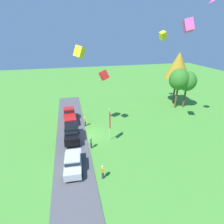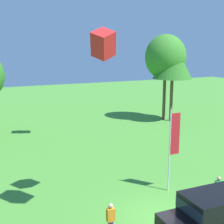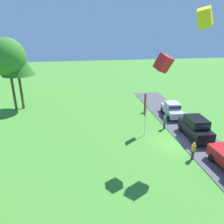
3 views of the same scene
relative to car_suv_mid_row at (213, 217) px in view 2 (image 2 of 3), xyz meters
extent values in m
plane|color=#478E33|center=(-0.69, 2.51, -1.30)|extent=(120.00, 120.00, 0.00)
cube|color=black|center=(0.00, 0.00, -0.35)|extent=(4.68, 2.10, 1.10)
cube|color=black|center=(0.00, 0.00, 0.62)|extent=(2.67, 1.87, 0.84)
cube|color=#19232D|center=(0.00, 0.00, 0.62)|extent=(2.72, 1.84, 0.46)
cube|color=orange|center=(-3.74, 2.25, -0.12)|extent=(0.36, 0.22, 0.60)
sphere|color=beige|center=(-3.74, 2.25, 0.30)|extent=(0.22, 0.22, 0.22)
cylinder|color=#2D334C|center=(2.64, 2.37, -0.86)|extent=(0.24, 0.24, 0.88)
cube|color=#2D8E47|center=(2.64, 2.37, -0.12)|extent=(0.36, 0.22, 0.60)
sphere|color=tan|center=(2.64, 2.37, 0.30)|extent=(0.22, 0.22, 0.22)
cylinder|color=brown|center=(12.29, 21.04, 1.32)|extent=(0.36, 0.36, 5.24)
ellipsoid|color=#387F28|center=(12.29, 21.04, 6.06)|extent=(4.71, 4.71, 5.18)
cylinder|color=brown|center=(12.63, 20.10, 1.17)|extent=(0.36, 0.36, 4.93)
cone|color=#2D7023|center=(12.63, 20.10, 5.85)|extent=(4.44, 4.44, 4.44)
cylinder|color=silver|center=(1.44, 5.13, 1.17)|extent=(0.08, 0.08, 4.93)
cube|color=red|center=(1.79, 5.13, 2.15)|extent=(0.64, 0.04, 2.46)
cube|color=red|center=(-2.66, 5.31, 7.22)|extent=(1.42, 1.56, 1.69)
camera|label=1|loc=(22.09, 0.44, 12.67)|focal=28.00mm
camera|label=2|loc=(-9.12, -8.97, 7.00)|focal=50.00mm
camera|label=3|loc=(-19.20, 12.12, 9.89)|focal=35.00mm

